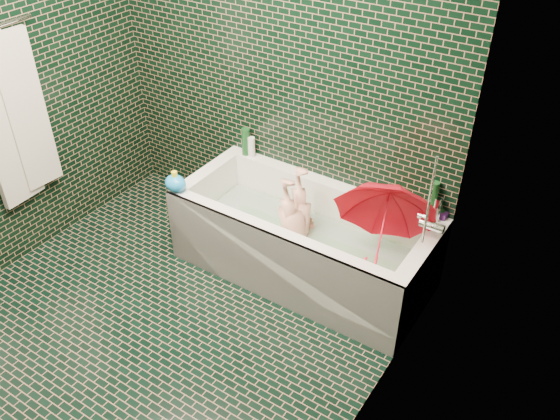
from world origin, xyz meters
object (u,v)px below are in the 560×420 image
Objects in this scene: bathtub at (302,248)px; child at (298,234)px; rubber_duck at (400,199)px; bath_toy at (175,183)px; umbrella at (383,227)px.

child is at bearing -178.86° from bathtub.
bath_toy reaches higher than rubber_duck.
bathtub is 10.57× the size of bath_toy.
umbrella is (0.56, -0.02, 0.42)m from bathtub.
bathtub is 0.73m from rubber_duck.
rubber_duck is at bearing 20.90° from bath_toy.
rubber_duck is (0.51, 0.36, 0.38)m from bathtub.
bath_toy is (-1.36, -0.29, -0.02)m from umbrella.
umbrella is 3.72× the size of bath_toy.
bathtub is 0.70m from umbrella.
umbrella is at bearing 91.67° from child.
child is 0.68m from umbrella.
rubber_duck is 0.74× the size of bath_toy.
bathtub is at bearing 14.98° from bath_toy.
rubber_duck is (0.54, 0.36, 0.28)m from child.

